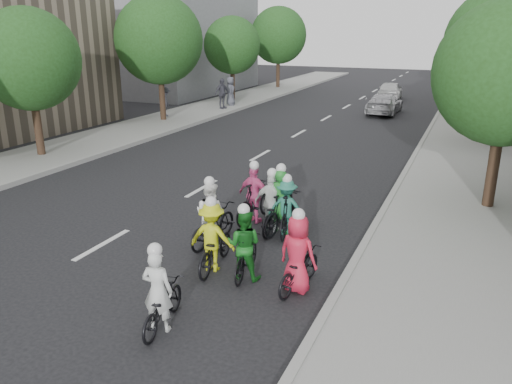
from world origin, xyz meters
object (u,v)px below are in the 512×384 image
Objects in this scene: cyclist_6 at (212,220)px; spectator_0 at (166,102)px; cyclist_0 at (161,301)px; spectator_1 at (222,94)px; cyclist_8 at (273,209)px; cyclist_1 at (245,250)px; follow_car_trail at (390,91)px; cyclist_3 at (255,199)px; cyclist_5 at (281,208)px; cyclist_4 at (298,262)px; cyclist_7 at (287,210)px; spectator_2 at (231,91)px; cyclist_2 at (213,243)px; follow_car_lead at (384,104)px.

cyclist_6 is 1.15× the size of spectator_0.
cyclist_0 is 24.69m from spectator_1.
cyclist_8 is 18.20m from spectator_0.
cyclist_0 is at bearing -134.73° from spectator_1.
cyclist_1 is 0.42× the size of follow_car_trail.
spectator_1 is at bearing -51.00° from cyclist_3.
cyclist_1 is 0.90× the size of cyclist_5.
cyclist_4 is 0.93× the size of cyclist_7.
spectator_2 is (-9.27, -7.95, 0.40)m from follow_car_trail.
cyclist_8 is at bearing -100.96° from cyclist_0.
cyclist_8 reaches higher than cyclist_0.
cyclist_2 is at bearing -93.79° from cyclist_0.
cyclist_2 is at bearing 124.60° from cyclist_6.
cyclist_3 is 3.91m from cyclist_4.
cyclist_6 is 1.00× the size of cyclist_7.
cyclist_3 reaches higher than cyclist_0.
cyclist_0 is 5.46m from cyclist_3.
cyclist_4 is 0.95× the size of cyclist_5.
cyclist_7 is at bearing 166.67° from cyclist_3.
follow_car_trail is 2.11× the size of spectator_1.
cyclist_8 is at bearing -50.05° from cyclist_4.
spectator_1 is at bearing 17.64° from follow_car_lead.
cyclist_2 is at bearing -176.83° from spectator_2.
cyclist_7 is at bearing -172.08° from spectator_2.
spectator_1 reaches higher than cyclist_6.
cyclist_6 is (-1.31, -1.41, -0.03)m from cyclist_5.
spectator_1 is (-10.95, 17.42, 0.47)m from cyclist_7.
cyclist_2 is 23.88m from spectator_2.
follow_car_lead is at bearing -86.55° from cyclist_6.
cyclist_5 is 0.98× the size of cyclist_6.
cyclist_8 reaches higher than cyclist_2.
cyclist_5 is at bearing -93.63° from cyclist_1.
cyclist_3 is 21.06m from spectator_2.
cyclist_6 is at bearing 87.27° from cyclist_3.
cyclist_6 is 21.04m from spectator_1.
cyclist_5 reaches higher than cyclist_2.
cyclist_8 reaches higher than cyclist_7.
cyclist_3 is at bearing -90.89° from cyclist_2.
follow_car_trail is at bearing -63.57° from spectator_0.
cyclist_3 is at bearing -174.06° from spectator_2.
follow_car_trail is 2.15× the size of spectator_2.
cyclist_7 is 1.00× the size of spectator_1.
spectator_1 reaches higher than cyclist_0.
spectator_2 reaches higher than follow_car_lead.
follow_car_lead is at bearing -80.74° from cyclist_5.
spectator_2 is (-11.12, 21.60, 0.46)m from cyclist_1.
follow_car_trail is at bearing -95.71° from cyclist_7.
follow_car_trail is (-0.72, 6.45, 0.06)m from follow_car_lead.
cyclist_7 is 1.03× the size of cyclist_8.
cyclist_2 is 19.97m from spectator_0.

